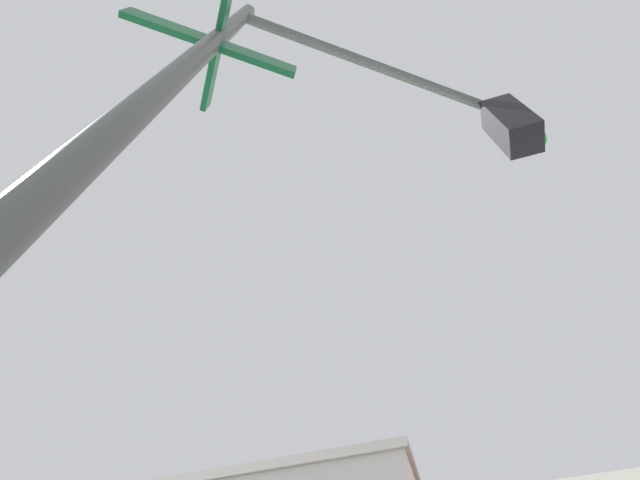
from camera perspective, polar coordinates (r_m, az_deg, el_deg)
The scene contains 1 object.
traffic_signal_near at distance 3.10m, azimuth 7.31°, elevation 16.57°, with size 2.73×2.07×6.15m.
Camera 1 is at (-6.65, -7.04, 1.38)m, focal length 25.10 mm.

